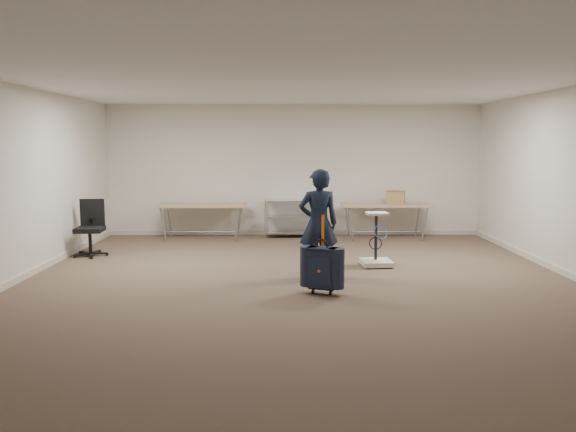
{
  "coord_description": "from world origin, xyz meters",
  "views": [
    {
      "loc": [
        -0.21,
        -7.59,
        1.95
      ],
      "look_at": [
        -0.15,
        0.3,
        0.95
      ],
      "focal_mm": 35.0,
      "sensor_mm": 36.0,
      "label": 1
    }
  ],
  "objects": [
    {
      "name": "ground",
      "position": [
        0.0,
        0.0,
        0.0
      ],
      "size": [
        9.0,
        9.0,
        0.0
      ],
      "primitive_type": "plane",
      "color": "#4C3A2E",
      "rests_on": "ground"
    },
    {
      "name": "room_shell",
      "position": [
        0.0,
        1.38,
        0.05
      ],
      "size": [
        8.0,
        9.0,
        9.0
      ],
      "color": "beige",
      "rests_on": "ground"
    },
    {
      "name": "folding_table_left",
      "position": [
        -1.9,
        3.95,
        0.68
      ],
      "size": [
        1.8,
        0.75,
        0.73
      ],
      "color": "#997E5E",
      "rests_on": "ground"
    },
    {
      "name": "folding_table_right",
      "position": [
        1.9,
        3.95,
        0.68
      ],
      "size": [
        1.8,
        0.75,
        0.73
      ],
      "color": "#997E5E",
      "rests_on": "ground"
    },
    {
      "name": "wire_shelf",
      "position": [
        0.0,
        4.2,
        0.44
      ],
      "size": [
        1.22,
        0.47,
        0.8
      ],
      "color": "silver",
      "rests_on": "ground"
    },
    {
      "name": "person",
      "position": [
        0.3,
        0.57,
        0.8
      ],
      "size": [
        0.63,
        0.46,
        1.61
      ],
      "primitive_type": "imported",
      "rotation": [
        0.0,
        0.0,
        3.27
      ],
      "color": "black",
      "rests_on": "ground"
    },
    {
      "name": "suitcase",
      "position": [
        0.29,
        -0.42,
        0.36
      ],
      "size": [
        0.44,
        0.35,
        1.05
      ],
      "color": "black",
      "rests_on": "ground"
    },
    {
      "name": "office_chair",
      "position": [
        -3.62,
        2.21,
        0.3
      ],
      "size": [
        0.6,
        0.6,
        0.99
      ],
      "color": "black",
      "rests_on": "ground"
    },
    {
      "name": "equipment_cart",
      "position": [
        1.29,
        1.3,
        0.23
      ],
      "size": [
        0.51,
        0.51,
        0.88
      ],
      "color": "beige",
      "rests_on": "ground"
    },
    {
      "name": "cardboard_box",
      "position": [
        2.11,
        3.99,
        0.87
      ],
      "size": [
        0.43,
        0.36,
        0.27
      ],
      "primitive_type": "cube",
      "rotation": [
        0.0,
        0.0,
        -0.28
      ],
      "color": "#9E7C49",
      "rests_on": "folding_table_right"
    }
  ]
}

